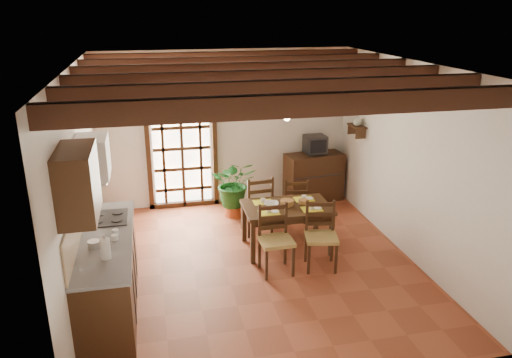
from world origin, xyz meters
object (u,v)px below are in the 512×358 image
object	(u,v)px
chair_near_left	(276,252)
chair_near_right	(321,248)
kitchen_counter	(108,270)
chair_far_right	(295,213)
pendant_lamp	(287,112)
potted_plant	(235,185)
chair_far_left	(257,214)
dining_table	(287,211)
sideboard	(314,177)
crt_tv	(315,144)

from	to	relation	value
chair_near_left	chair_near_right	world-z (taller)	chair_near_left
chair_near_left	kitchen_counter	bearing A→B (deg)	-173.08
chair_far_right	pendant_lamp	distance (m)	1.91
chair_far_right	pendant_lamp	xyz separation A→B (m)	(-0.33, -0.55, 1.80)
chair_near_right	potted_plant	size ratio (longest dim) A/B	0.43
chair_far_left	pendant_lamp	bearing A→B (deg)	113.36
dining_table	chair_near_left	xyz separation A→B (m)	(-0.33, -0.65, -0.31)
chair_near_right	pendant_lamp	size ratio (longest dim) A/B	1.12
chair_far_right	sideboard	distance (m)	1.39
sideboard	potted_plant	distance (m)	1.64
chair_far_left	pendant_lamp	world-z (taller)	pendant_lamp
chair_near_left	pendant_lamp	size ratio (longest dim) A/B	1.13
dining_table	sideboard	distance (m)	2.11
kitchen_counter	chair_far_left	xyz separation A→B (m)	(2.22, 1.65, -0.17)
dining_table	potted_plant	bearing A→B (deg)	112.02
chair_near_right	sideboard	distance (m)	2.60
sideboard	potted_plant	world-z (taller)	potted_plant
chair_near_right	sideboard	bearing A→B (deg)	84.85
kitchen_counter	crt_tv	distance (m)	4.59
chair_near_left	sideboard	size ratio (longest dim) A/B	0.90
dining_table	chair_near_right	distance (m)	0.79
pendant_lamp	chair_far_right	bearing A→B (deg)	58.86
chair_far_left	sideboard	world-z (taller)	chair_far_left
chair_far_right	dining_table	bearing A→B (deg)	73.60
crt_tv	potted_plant	bearing A→B (deg)	-166.98
kitchen_counter	chair_near_right	xyz separation A→B (m)	(2.83, 0.34, -0.18)
chair_far_left	sideboard	bearing A→B (deg)	-144.41
dining_table	crt_tv	size ratio (longest dim) A/B	3.35
dining_table	chair_far_left	size ratio (longest dim) A/B	1.32
chair_near_left	chair_far_right	distance (m)	1.46
kitchen_counter	chair_far_left	distance (m)	2.77
chair_near_left	pendant_lamp	bearing A→B (deg)	63.78
kitchen_counter	pendant_lamp	world-z (taller)	pendant_lamp
pendant_lamp	chair_far_left	bearing A→B (deg)	118.65
pendant_lamp	dining_table	bearing A→B (deg)	-90.00
chair_near_left	chair_near_right	distance (m)	0.64
crt_tv	pendant_lamp	distance (m)	2.24
chair_far_left	potted_plant	distance (m)	0.83
kitchen_counter	dining_table	world-z (taller)	kitchen_counter
chair_far_left	kitchen_counter	bearing A→B (deg)	31.43
kitchen_counter	chair_near_left	xyz separation A→B (m)	(2.19, 0.35, -0.17)
chair_near_left	chair_far_right	size ratio (longest dim) A/B	1.06
chair_near_left	chair_far_right	xyz separation A→B (m)	(0.67, 1.29, -0.02)
kitchen_counter	crt_tv	bearing A→B (deg)	38.29
kitchen_counter	chair_far_right	xyz separation A→B (m)	(2.86, 1.64, -0.19)
kitchen_counter	chair_near_left	size ratio (longest dim) A/B	2.36
kitchen_counter	crt_tv	xyz separation A→B (m)	(3.57, 2.82, 0.62)
chair_far_right	sideboard	xyz separation A→B (m)	(0.72, 1.18, 0.17)
kitchen_counter	pendant_lamp	distance (m)	3.19
chair_far_right	crt_tv	world-z (taller)	crt_tv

